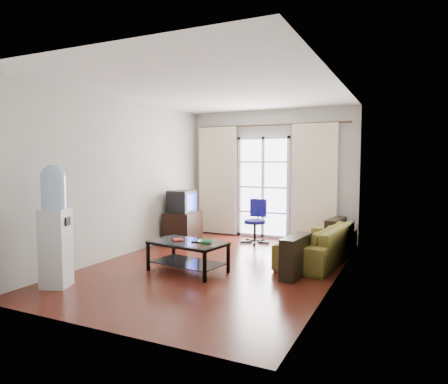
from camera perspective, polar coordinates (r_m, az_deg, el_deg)
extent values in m
plane|color=#571F14|center=(6.32, -1.06, -10.51)|extent=(5.20, 5.20, 0.00)
plane|color=white|center=(6.20, -1.10, 14.36)|extent=(5.20, 5.20, 0.00)
cube|color=beige|center=(8.52, 6.71, 2.52)|extent=(3.60, 0.02, 2.70)
cube|color=beige|center=(3.96, -18.02, 0.15)|extent=(3.60, 0.02, 2.70)
cube|color=beige|center=(7.10, -14.22, 2.03)|extent=(0.02, 5.20, 2.70)
cube|color=beige|center=(5.56, 15.80, 1.37)|extent=(0.02, 5.20, 2.70)
cube|color=white|center=(8.55, 5.66, 0.69)|extent=(1.01, 0.02, 2.04)
cube|color=white|center=(8.53, 5.61, 0.68)|extent=(1.16, 0.06, 2.15)
cylinder|color=#4C3F2D|center=(8.45, 6.56, 9.49)|extent=(3.30, 0.04, 0.04)
cube|color=beige|center=(8.87, -0.91, 1.65)|extent=(0.90, 0.07, 2.35)
cube|color=beige|center=(8.16, 12.77, 1.30)|extent=(0.90, 0.07, 2.35)
cube|color=gray|center=(8.30, 11.68, -4.67)|extent=(0.64, 0.12, 0.64)
imported|color=olive|center=(6.74, 13.36, -7.15)|extent=(2.16, 1.19, 0.58)
cube|color=silver|center=(5.93, -5.21, -7.13)|extent=(1.19, 0.80, 0.01)
cube|color=black|center=(6.00, -5.19, -10.00)|extent=(1.13, 0.73, 0.01)
cube|color=black|center=(6.11, -10.80, -8.97)|extent=(0.05, 0.05, 0.44)
cube|color=black|center=(5.44, -2.78, -10.57)|extent=(0.05, 0.05, 0.44)
cube|color=black|center=(6.52, -7.20, -8.07)|extent=(0.05, 0.05, 0.44)
cube|color=black|center=(5.90, 0.61, -9.38)|extent=(0.05, 0.05, 0.44)
imported|color=green|center=(5.73, -2.56, -7.17)|extent=(0.30, 0.30, 0.06)
imported|color=#B41D16|center=(6.03, -7.30, -6.80)|extent=(0.35, 0.35, 0.02)
cube|color=black|center=(5.83, -3.83, -7.16)|extent=(0.17, 0.09, 0.02)
cube|color=black|center=(8.23, -5.86, -4.89)|extent=(0.64, 0.88, 0.60)
cube|color=black|center=(8.09, -6.05, -1.34)|extent=(0.44, 0.48, 0.44)
cube|color=#0C19E5|center=(7.97, -4.67, -1.41)|extent=(0.02, 0.38, 0.32)
cube|color=black|center=(8.19, -7.18, -1.28)|extent=(0.13, 0.32, 0.29)
cylinder|color=black|center=(8.00, 4.42, -5.74)|extent=(0.05, 0.05, 0.44)
cylinder|color=navy|center=(7.97, 4.43, -4.25)|extent=(0.42, 0.42, 0.07)
cube|color=navy|center=(8.11, 4.92, -2.26)|extent=(0.34, 0.05, 0.36)
cube|color=silver|center=(5.64, -22.91, -7.38)|extent=(0.42, 0.42, 1.02)
cylinder|color=#96BEE8|center=(5.54, -23.13, -0.11)|extent=(0.31, 0.31, 0.41)
sphere|color=#96BEE8|center=(5.53, -23.19, 2.00)|extent=(0.31, 0.31, 0.31)
cube|color=black|center=(5.51, -21.51, -3.92)|extent=(0.09, 0.14, 0.11)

